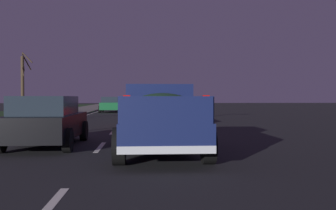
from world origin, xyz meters
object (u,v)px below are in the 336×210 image
object	(u,v)px
pickup_truck	(160,117)
sedan_green	(110,104)
sedan_black	(47,121)
bare_tree_far	(23,83)
sedan_red	(153,112)

from	to	relation	value
pickup_truck	sedan_green	xyz separation A→B (m)	(28.63, 3.67, -0.20)
sedan_black	bare_tree_far	world-z (taller)	bare_tree_far
sedan_red	bare_tree_far	size ratio (longest dim) A/B	0.82
sedan_black	sedan_green	bearing A→B (deg)	0.56
sedan_green	pickup_truck	bearing A→B (deg)	-172.69
pickup_truck	sedan_black	size ratio (longest dim) A/B	1.23
sedan_red	pickup_truck	bearing A→B (deg)	179.64
sedan_black	sedan_green	size ratio (longest dim) A/B	1.00
pickup_truck	sedan_green	bearing A→B (deg)	7.31
sedan_black	sedan_red	bearing A→B (deg)	-25.38
sedan_black	sedan_green	distance (m)	27.00
sedan_red	sedan_green	distance (m)	20.05
sedan_green	bare_tree_far	bearing A→B (deg)	123.16
pickup_truck	sedan_black	world-z (taller)	pickup_truck
pickup_truck	bare_tree_far	world-z (taller)	bare_tree_far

